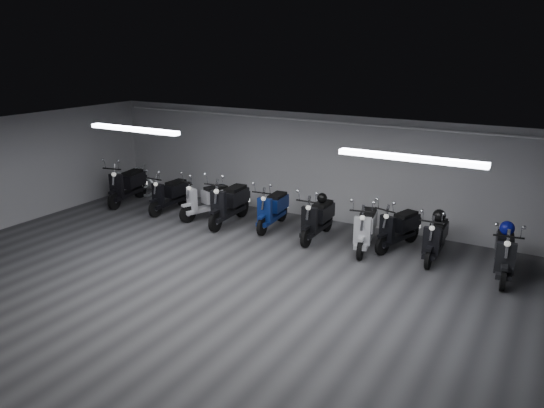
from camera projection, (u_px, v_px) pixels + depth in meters
The scene contains 20 objects.
floor at pixel (225, 295), 9.80m from camera, with size 14.00×10.00×0.01m, color #38383B.
ceiling at pixel (221, 147), 8.98m from camera, with size 14.00×10.00×0.01m, color gray.
back_wall at pixel (335, 169), 13.54m from camera, with size 14.00×0.01×2.80m, color #A4A4A7.
fluor_strip_left at pixel (134, 129), 11.26m from camera, with size 2.40×0.18×0.08m, color white.
fluor_strip_right at pixel (410, 158), 8.40m from camera, with size 2.40×0.18×0.08m, color white.
conduit at pixel (335, 122), 13.11m from camera, with size 0.05×0.05×13.60m, color white.
scooter_0 at pixel (126, 179), 15.24m from camera, with size 0.66×1.97×1.46m, color black, non-canonical shape.
scooter_1 at pixel (169, 189), 14.52m from camera, with size 0.59×1.76×1.31m, color black, non-canonical shape.
scooter_2 at pixel (206, 194), 13.95m from camera, with size 0.60×1.80×1.34m, color silver, non-canonical shape.
scooter_3 at pixel (229, 196), 13.46m from camera, with size 0.67×2.00×1.49m, color black, non-canonical shape.
scooter_4 at pixel (272, 203), 13.18m from camera, with size 0.60×1.79×1.33m, color navy, non-canonical shape.
scooter_5 at pixel (317, 212), 12.41m from camera, with size 0.61×1.82×1.36m, color black, non-canonical shape.
scooter_6 at pixel (366, 221), 11.75m from camera, with size 0.61×1.83×1.36m, color silver, non-canonical shape.
scooter_7 at pixel (399, 222), 11.84m from camera, with size 0.58×1.73×1.29m, color black, non-canonical shape.
scooter_8 at pixel (436, 232), 11.23m from camera, with size 0.57×1.71×1.27m, color black, non-canonical shape.
scooter_9 at pixel (505, 247), 10.31m from camera, with size 0.60×1.80×1.34m, color black, non-canonical shape.
bicycle at pixel (127, 176), 16.11m from camera, with size 0.66×1.87×1.21m, color white.
helmet_0 at pixel (507, 228), 10.44m from camera, with size 0.29×0.29×0.29m, color navy.
helmet_1 at pixel (439, 216), 11.34m from camera, with size 0.28×0.28×0.28m, color black.
helmet_2 at pixel (322, 198), 12.54m from camera, with size 0.25×0.25×0.25m, color black.
Camera 1 is at (5.19, -7.26, 4.48)m, focal length 34.55 mm.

